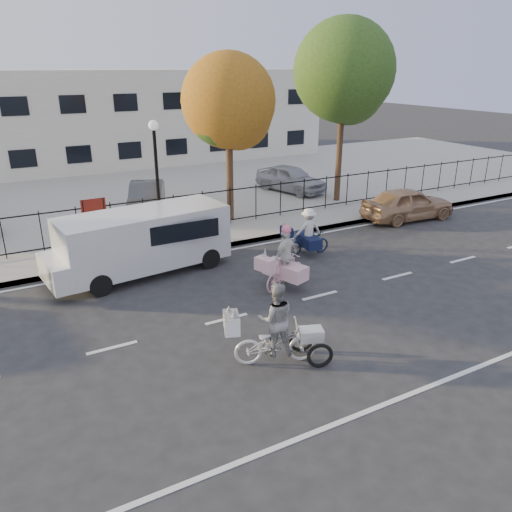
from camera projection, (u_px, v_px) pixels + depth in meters
ground at (227, 319)px, 13.15m from camera, size 120.00×120.00×0.00m
road_markings at (227, 319)px, 13.15m from camera, size 60.00×9.52×0.01m
curb at (164, 256)px, 17.27m from camera, size 60.00×0.10×0.15m
sidewalk at (155, 247)px, 18.13m from camera, size 60.00×2.20×0.15m
parking_lot at (100, 195)px, 25.43m from camera, size 60.00×15.60×0.15m
iron_fence at (144, 218)px, 18.74m from camera, size 58.00×0.06×1.50m
building at (62, 118)px, 32.58m from camera, size 34.00×10.00×6.00m
lamppost at (156, 159)px, 17.84m from camera, size 0.36×0.36×4.33m
street_sign at (94, 214)px, 17.40m from camera, size 0.85×0.06×1.80m
zebra_trike at (276, 333)px, 11.00m from camera, size 2.23×1.48×1.93m
unicorn_bike at (285, 265)px, 14.73m from camera, size 2.01×1.46×1.99m
bull_bike at (307, 236)px, 17.44m from camera, size 1.83×1.26×1.67m
white_van at (142, 240)px, 15.70m from camera, size 5.90×2.55×2.02m
gold_sedan at (408, 204)px, 21.40m from camera, size 4.24×1.94×1.41m
lot_car_c at (147, 198)px, 21.89m from camera, size 2.75×4.26×1.33m
lot_car_d at (291, 178)px, 25.60m from camera, size 2.63×4.23×1.34m
tree_mid at (231, 105)px, 19.66m from camera, size 3.73×3.72×6.83m
tree_east at (346, 76)px, 22.24m from camera, size 4.53×4.53×8.31m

